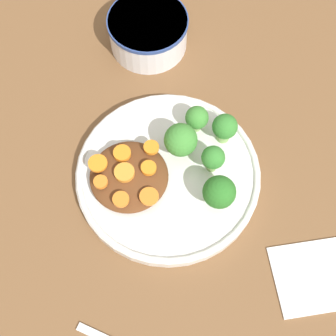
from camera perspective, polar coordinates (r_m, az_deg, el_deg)
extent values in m
plane|color=brown|center=(0.67, 0.00, -1.19)|extent=(4.00, 4.00, 0.00)
cylinder|color=silver|center=(0.66, 0.00, -0.87)|extent=(0.26, 0.26, 0.02)
torus|color=silver|center=(0.65, 0.00, -0.55)|extent=(0.26, 0.26, 0.01)
cylinder|color=silver|center=(0.78, -2.42, 16.21)|extent=(0.12, 0.12, 0.06)
cylinder|color=#2D478C|center=(0.76, -2.50, 17.48)|extent=(0.13, 0.13, 0.01)
cylinder|color=white|center=(0.76, -2.48, 17.13)|extent=(0.10, 0.10, 0.01)
ellipsoid|color=#5B3319|center=(0.64, -4.75, -1.15)|extent=(0.11, 0.11, 0.02)
cylinder|color=#759E51|center=(0.66, 1.50, 2.40)|extent=(0.01, 0.01, 0.03)
sphere|color=#3D8433|center=(0.63, 1.56, 3.44)|extent=(0.05, 0.05, 0.05)
cylinder|color=#7FA85B|center=(0.68, 3.45, 5.32)|extent=(0.01, 0.01, 0.02)
sphere|color=#3D8433|center=(0.66, 3.55, 6.16)|extent=(0.03, 0.03, 0.03)
cylinder|color=#759E51|center=(0.65, 5.37, 0.48)|extent=(0.01, 0.01, 0.02)
sphere|color=#337A2D|center=(0.63, 5.53, 1.29)|extent=(0.03, 0.03, 0.03)
cylinder|color=#7FA85B|center=(0.67, 6.75, 4.15)|extent=(0.02, 0.02, 0.02)
sphere|color=#337A2D|center=(0.65, 6.95, 5.05)|extent=(0.04, 0.04, 0.04)
cylinder|color=#7FA85B|center=(0.63, 6.05, -3.76)|extent=(0.01, 0.01, 0.03)
sphere|color=#286B23|center=(0.61, 6.27, -2.93)|extent=(0.04, 0.04, 0.04)
cylinder|color=orange|center=(0.63, -5.30, -0.75)|extent=(0.03, 0.03, 0.01)
cylinder|color=orange|center=(0.61, -5.77, -3.82)|extent=(0.02, 0.02, 0.01)
cylinder|color=orange|center=(0.64, -2.05, 2.52)|extent=(0.02, 0.02, 0.01)
cylinder|color=orange|center=(0.63, -2.35, -0.14)|extent=(0.02, 0.02, 0.01)
cylinder|color=orange|center=(0.63, -8.21, -1.70)|extent=(0.02, 0.02, 0.01)
cylinder|color=orange|center=(0.64, -5.61, 1.80)|extent=(0.02, 0.02, 0.01)
cylinder|color=orange|center=(0.64, -8.56, 0.57)|extent=(0.03, 0.03, 0.00)
cylinder|color=orange|center=(0.61, -2.33, -3.48)|extent=(0.03, 0.03, 0.00)
cube|color=white|center=(0.66, 19.00, -12.14)|extent=(0.15, 0.10, 0.01)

